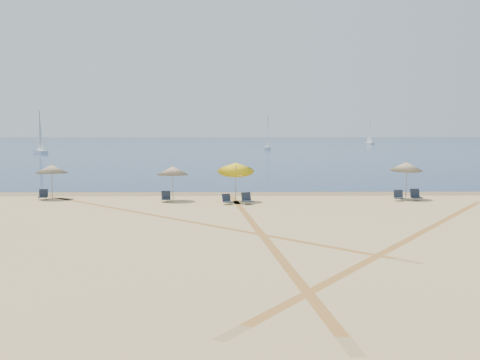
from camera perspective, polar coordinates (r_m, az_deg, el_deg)
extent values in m
plane|color=tan|center=(17.26, 0.95, -9.94)|extent=(160.00, 160.00, 0.00)
plane|color=#0C2151|center=(241.72, -0.69, 3.79)|extent=(500.00, 500.00, 0.00)
plane|color=olive|center=(40.92, -0.08, -1.34)|extent=(500.00, 500.00, 0.00)
cylinder|color=gray|center=(39.58, -18.08, -0.26)|extent=(0.05, 0.09, 2.11)
cone|color=beige|center=(39.50, -18.12, 1.05)|extent=(2.10, 2.11, 0.59)
sphere|color=gray|center=(39.48, -18.14, 1.48)|extent=(0.08, 0.08, 0.08)
cylinder|color=gray|center=(36.79, -6.65, -0.44)|extent=(0.05, 0.05, 2.08)
cone|color=beige|center=(36.72, -6.66, 0.94)|extent=(1.98, 1.98, 0.55)
sphere|color=gray|center=(36.70, -6.67, 1.41)|extent=(0.08, 0.08, 0.08)
cylinder|color=gray|center=(35.89, -0.42, -0.35)|extent=(0.05, 0.70, 2.34)
cone|color=yellow|center=(36.10, -0.43, 1.30)|extent=(2.29, 2.35, 1.15)
sphere|color=gray|center=(36.08, -0.43, 1.78)|extent=(0.08, 0.08, 0.08)
cylinder|color=gray|center=(38.92, 16.12, -0.16)|extent=(0.05, 0.25, 2.30)
cone|color=beige|center=(38.93, 16.11, 1.32)|extent=(2.08, 2.12, 0.73)
sphere|color=gray|center=(38.92, 16.12, 1.76)|extent=(0.08, 0.08, 0.08)
cube|color=black|center=(39.26, -18.89, -1.60)|extent=(0.64, 0.64, 0.05)
cube|color=black|center=(39.50, -18.84, -1.21)|extent=(0.58, 0.29, 0.49)
cylinder|color=#A5A5AD|center=(39.12, -19.30, -1.77)|extent=(0.02, 0.02, 0.18)
cylinder|color=#A5A5AD|center=(39.05, -18.66, -1.76)|extent=(0.02, 0.02, 0.18)
cube|color=black|center=(36.22, -7.31, -1.89)|extent=(0.63, 0.63, 0.05)
cube|color=black|center=(36.47, -7.33, -1.46)|extent=(0.58, 0.28, 0.50)
cylinder|color=#A5A5AD|center=(36.03, -7.71, -2.08)|extent=(0.02, 0.02, 0.18)
cylinder|color=#A5A5AD|center=(36.04, -6.99, -2.07)|extent=(0.02, 0.02, 0.18)
cube|color=black|center=(34.75, -1.23, -2.16)|extent=(0.66, 0.66, 0.05)
cube|color=black|center=(34.96, -1.37, -1.75)|extent=(0.55, 0.36, 0.46)
cylinder|color=#A5A5AD|center=(34.50, -1.55, -2.36)|extent=(0.02, 0.02, 0.17)
cylinder|color=#A5A5AD|center=(34.64, -0.91, -2.33)|extent=(0.02, 0.02, 0.17)
cube|color=black|center=(34.79, 0.78, -2.12)|extent=(0.75, 0.75, 0.05)
cube|color=black|center=(35.03, 0.61, -1.65)|extent=(0.63, 0.40, 0.52)
cylinder|color=#A5A5AD|center=(34.50, 0.43, -2.33)|extent=(0.03, 0.03, 0.19)
cylinder|color=#A5A5AD|center=(34.67, 1.15, -2.30)|extent=(0.03, 0.03, 0.19)
cube|color=black|center=(37.89, 15.43, -1.73)|extent=(0.62, 0.62, 0.05)
cube|color=black|center=(38.14, 15.37, -1.32)|extent=(0.58, 0.27, 0.50)
cylinder|color=#A5A5AD|center=(37.67, 15.18, -1.91)|extent=(0.02, 0.02, 0.18)
cylinder|color=#A5A5AD|center=(37.75, 15.85, -1.91)|extent=(0.02, 0.02, 0.18)
cube|color=black|center=(38.45, 17.05, -1.66)|extent=(0.66, 0.66, 0.05)
cube|color=black|center=(38.69, 16.88, -1.23)|extent=(0.62, 0.28, 0.54)
cylinder|color=#A5A5AD|center=(38.16, 16.81, -1.85)|extent=(0.03, 0.03, 0.20)
cylinder|color=#A5A5AD|center=(38.35, 17.47, -1.83)|extent=(0.03, 0.03, 0.20)
cube|color=white|center=(205.43, 12.68, 3.57)|extent=(2.35, 5.40, 0.57)
cylinder|color=gray|center=(205.39, 12.70, 4.60)|extent=(0.11, 0.11, 7.62)
cube|color=white|center=(122.91, -19.11, 2.66)|extent=(4.35, 5.60, 0.63)
cylinder|color=gray|center=(122.84, -19.16, 4.55)|extent=(0.13, 0.13, 8.34)
cube|color=white|center=(142.24, 2.76, 3.17)|extent=(1.81, 5.54, 0.59)
cylinder|color=gray|center=(142.18, 2.77, 4.73)|extent=(0.12, 0.12, 7.93)
plane|color=tan|center=(25.24, 2.01, -5.20)|extent=(30.38, 30.38, 0.00)
plane|color=tan|center=(26.32, 1.68, -4.79)|extent=(30.38, 30.38, 0.00)
plane|color=tan|center=(25.01, 16.58, -5.50)|extent=(38.81, 38.81, 0.00)
plane|color=tan|center=(26.05, 17.26, -5.11)|extent=(38.81, 38.81, 0.00)
plane|color=tan|center=(29.55, -6.94, -3.76)|extent=(39.57, 39.57, 0.00)
plane|color=tan|center=(30.43, -8.18, -3.53)|extent=(39.57, 39.57, 0.00)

